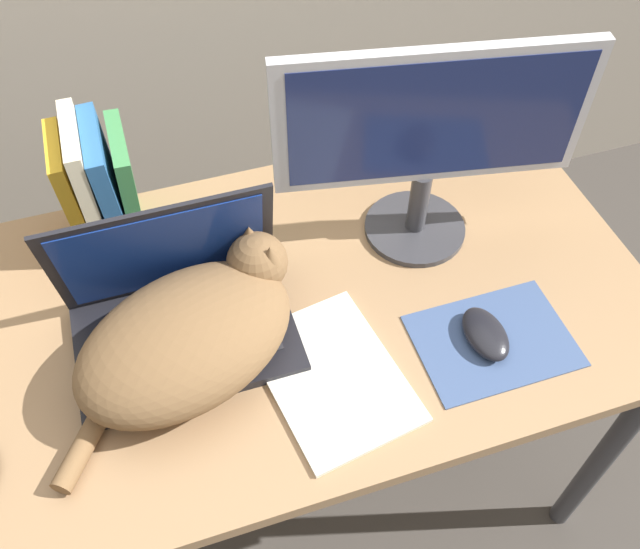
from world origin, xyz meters
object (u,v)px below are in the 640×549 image
object	(u,v)px
cat	(191,334)
notepad	(333,376)
external_monitor	(429,137)
book_row	(100,187)
laptop	(180,313)
computer_mouse	(485,334)

from	to	relation	value
cat	notepad	xyz separation A→B (m)	(0.20, -0.10, -0.07)
cat	external_monitor	bearing A→B (deg)	19.26
external_monitor	book_row	size ratio (longest dim) A/B	2.06
book_row	notepad	bearing A→B (deg)	-55.76
laptop	computer_mouse	xyz separation A→B (m)	(0.47, -0.17, -0.03)
laptop	external_monitor	bearing A→B (deg)	11.22
external_monitor	cat	bearing A→B (deg)	-160.74
computer_mouse	cat	bearing A→B (deg)	166.71
external_monitor	notepad	bearing A→B (deg)	-134.31
computer_mouse	book_row	bearing A→B (deg)	141.64
laptop	notepad	bearing A→B (deg)	-38.39
computer_mouse	book_row	world-z (taller)	book_row
external_monitor	laptop	bearing A→B (deg)	-168.78
book_row	notepad	distance (m)	0.53
laptop	computer_mouse	world-z (taller)	laptop
laptop	book_row	size ratio (longest dim) A/B	1.44
cat	external_monitor	size ratio (longest dim) A/B	0.86
external_monitor	computer_mouse	size ratio (longest dim) A/B	4.70
cat	computer_mouse	distance (m)	0.48
book_row	notepad	xyz separation A→B (m)	(0.29, -0.43, -0.11)
notepad	computer_mouse	bearing A→B (deg)	-2.09
computer_mouse	external_monitor	bearing A→B (deg)	92.53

